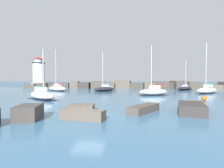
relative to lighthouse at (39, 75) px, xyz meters
name	(u,v)px	position (x,y,z in m)	size (l,w,h in m)	color
ground_plane	(88,117)	(29.44, -45.11, -4.62)	(600.00, 600.00, 0.00)	#3D6B8E
open_sea_beyond	(127,84)	(29.44, 58.97, -4.62)	(400.00, 116.00, 0.01)	#2D5B7F
breakwater_jetty	(125,85)	(30.85, -0.86, -3.60)	(70.05, 6.54, 2.59)	#4C443D
lighthouse	(39,75)	(0.00, 0.00, 0.00)	(5.27, 5.27, 10.97)	gray
foreground_rocks	(105,111)	(30.71, -44.78, -4.18)	(17.80, 10.05, 1.08)	#383330
sailboat_moored_0	(153,91)	(37.00, -25.12, -3.90)	(6.14, 4.31, 9.43)	white
sailboat_moored_1	(57,88)	(13.80, -15.75, -3.87)	(6.50, 4.80, 10.84)	white
sailboat_moored_2	(104,89)	(26.09, -15.69, -3.96)	(5.77, 4.69, 9.94)	black
sailboat_moored_3	(42,95)	(19.50, -34.03, -3.92)	(6.51, 5.60, 7.47)	white
sailboat_moored_4	(185,88)	(47.61, -8.12, -4.05)	(6.01, 5.43, 8.52)	black
sailboat_moored_6	(207,90)	(48.92, -19.68, -3.86)	(6.42, 5.53, 10.77)	white
mooring_buoy_orange_near	(204,98)	(43.01, -33.13, -4.24)	(0.76, 0.76, 0.96)	#EA5914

